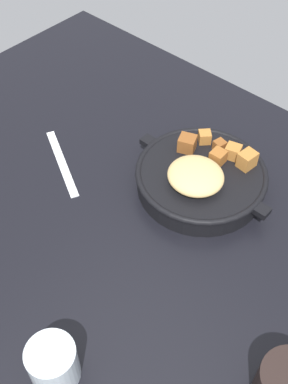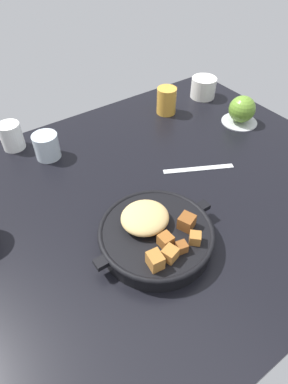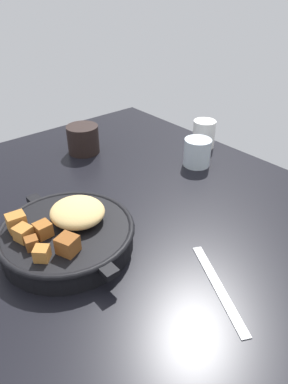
{
  "view_description": "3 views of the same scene",
  "coord_description": "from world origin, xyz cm",
  "px_view_note": "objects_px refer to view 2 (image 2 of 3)",
  "views": [
    {
      "loc": [
        -39.47,
        39.83,
        69.05
      ],
      "look_at": [
        -3.39,
        -0.15,
        7.83
      ],
      "focal_mm": 45.41,
      "sensor_mm": 36.0,
      "label": 1
    },
    {
      "loc": [
        -32.59,
        -47.44,
        57.24
      ],
      "look_at": [
        -2.24,
        -3.87,
        5.86
      ],
      "focal_mm": 30.4,
      "sensor_mm": 36.0,
      "label": 2
    },
    {
      "loc": [
        40.85,
        -34.43,
        43.09
      ],
      "look_at": [
        -2.06,
        1.73,
        7.52
      ],
      "focal_mm": 32.52,
      "sensor_mm": 36.0,
      "label": 3
    }
  ],
  "objects_px": {
    "cast_iron_skillet": "(155,234)",
    "red_apple": "(242,109)",
    "ceramic_mug_white": "(203,88)",
    "white_creamer_pitcher": "(11,136)",
    "juice_glass_amber": "(166,101)",
    "water_glass_short": "(47,146)",
    "butter_knife": "(198,168)"
  },
  "relations": [
    {
      "from": "red_apple",
      "to": "butter_knife",
      "type": "xyz_separation_m",
      "value": [
        -0.27,
        -0.1,
        -0.05
      ]
    },
    {
      "from": "butter_knife",
      "to": "ceramic_mug_white",
      "type": "relative_size",
      "value": 2.23
    },
    {
      "from": "water_glass_short",
      "to": "ceramic_mug_white",
      "type": "bearing_deg",
      "value": 1.31
    },
    {
      "from": "white_creamer_pitcher",
      "to": "juice_glass_amber",
      "type": "relative_size",
      "value": 0.9
    },
    {
      "from": "red_apple",
      "to": "water_glass_short",
      "type": "bearing_deg",
      "value": 162.39
    },
    {
      "from": "white_creamer_pitcher",
      "to": "water_glass_short",
      "type": "relative_size",
      "value": 1.09
    },
    {
      "from": "cast_iron_skillet",
      "to": "white_creamer_pitcher",
      "type": "bearing_deg",
      "value": 104.41
    },
    {
      "from": "juice_glass_amber",
      "to": "ceramic_mug_white",
      "type": "height_order",
      "value": "juice_glass_amber"
    },
    {
      "from": "butter_knife",
      "to": "juice_glass_amber",
      "type": "distance_m",
      "value": 0.31
    },
    {
      "from": "ceramic_mug_white",
      "to": "water_glass_short",
      "type": "bearing_deg",
      "value": -178.69
    },
    {
      "from": "juice_glass_amber",
      "to": "ceramic_mug_white",
      "type": "distance_m",
      "value": 0.18
    },
    {
      "from": "juice_glass_amber",
      "to": "white_creamer_pitcher",
      "type": "bearing_deg",
      "value": 168.66
    },
    {
      "from": "water_glass_short",
      "to": "ceramic_mug_white",
      "type": "distance_m",
      "value": 0.6
    },
    {
      "from": "red_apple",
      "to": "juice_glass_amber",
      "type": "relative_size",
      "value": 0.96
    },
    {
      "from": "red_apple",
      "to": "ceramic_mug_white",
      "type": "distance_m",
      "value": 0.2
    },
    {
      "from": "white_creamer_pitcher",
      "to": "juice_glass_amber",
      "type": "xyz_separation_m",
      "value": [
        0.49,
        -0.1,
        0.0
      ]
    },
    {
      "from": "cast_iron_skillet",
      "to": "red_apple",
      "type": "height_order",
      "value": "red_apple"
    },
    {
      "from": "cast_iron_skillet",
      "to": "juice_glass_amber",
      "type": "distance_m",
      "value": 0.55
    },
    {
      "from": "red_apple",
      "to": "juice_glass_amber",
      "type": "xyz_separation_m",
      "value": [
        -0.16,
        0.19,
        -0.0
      ]
    },
    {
      "from": "red_apple",
      "to": "water_glass_short",
      "type": "height_order",
      "value": "red_apple"
    },
    {
      "from": "butter_knife",
      "to": "juice_glass_amber",
      "type": "relative_size",
      "value": 2.24
    },
    {
      "from": "butter_knife",
      "to": "white_creamer_pitcher",
      "type": "height_order",
      "value": "white_creamer_pitcher"
    },
    {
      "from": "red_apple",
      "to": "cast_iron_skillet",
      "type": "bearing_deg",
      "value": -155.33
    },
    {
      "from": "cast_iron_skillet",
      "to": "red_apple",
      "type": "bearing_deg",
      "value": 24.67
    },
    {
      "from": "water_glass_short",
      "to": "ceramic_mug_white",
      "type": "xyz_separation_m",
      "value": [
        0.6,
        0.01,
        -0.0
      ]
    },
    {
      "from": "cast_iron_skillet",
      "to": "white_creamer_pitcher",
      "type": "distance_m",
      "value": 0.54
    },
    {
      "from": "cast_iron_skillet",
      "to": "butter_knife",
      "type": "distance_m",
      "value": 0.28
    },
    {
      "from": "cast_iron_skillet",
      "to": "red_apple",
      "type": "distance_m",
      "value": 0.56
    },
    {
      "from": "water_glass_short",
      "to": "juice_glass_amber",
      "type": "bearing_deg",
      "value": 0.15
    },
    {
      "from": "butter_knife",
      "to": "white_creamer_pitcher",
      "type": "distance_m",
      "value": 0.54
    },
    {
      "from": "red_apple",
      "to": "white_creamer_pitcher",
      "type": "bearing_deg",
      "value": 156.33
    },
    {
      "from": "juice_glass_amber",
      "to": "red_apple",
      "type": "bearing_deg",
      "value": -49.47
    }
  ]
}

